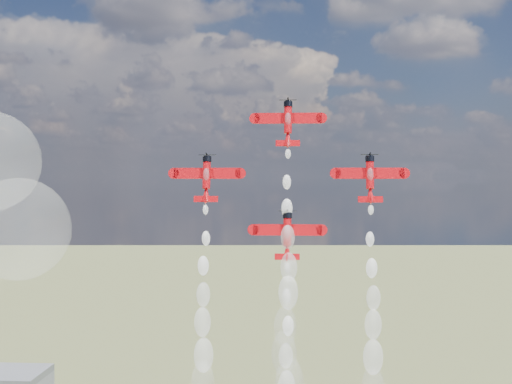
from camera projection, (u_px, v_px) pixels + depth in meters
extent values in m
cylinder|color=red|center=(288.00, 119.00, 136.41)|extent=(1.47, 2.51, 5.66)
cylinder|color=black|center=(288.00, 104.00, 136.92)|extent=(1.69, 1.86, 1.36)
cube|color=red|center=(288.00, 118.00, 136.83)|extent=(12.85, 0.64, 2.11)
cube|color=white|center=(270.00, 119.00, 137.20)|extent=(5.06, 0.14, 0.57)
cube|color=white|center=(306.00, 118.00, 136.71)|extent=(5.06, 0.14, 0.57)
cube|color=red|center=(288.00, 143.00, 135.44)|extent=(4.64, 0.35, 1.16)
cube|color=red|center=(288.00, 143.00, 134.63)|extent=(0.15, 2.02, 1.69)
ellipsoid|color=silver|center=(288.00, 119.00, 135.83)|extent=(1.16, 1.52, 2.76)
cone|color=red|center=(288.00, 139.00, 135.69)|extent=(1.47, 1.98, 2.97)
cylinder|color=red|center=(207.00, 175.00, 135.62)|extent=(1.47, 2.51, 5.66)
cylinder|color=black|center=(207.00, 159.00, 136.13)|extent=(1.69, 1.86, 1.36)
cube|color=red|center=(207.00, 173.00, 136.04)|extent=(12.85, 0.64, 2.11)
cube|color=white|center=(189.00, 173.00, 136.40)|extent=(5.06, 0.14, 0.57)
cube|color=white|center=(225.00, 173.00, 135.92)|extent=(5.06, 0.14, 0.57)
cube|color=red|center=(206.00, 199.00, 134.65)|extent=(4.64, 0.35, 1.16)
cube|color=red|center=(205.00, 199.00, 133.84)|extent=(0.15, 2.02, 1.69)
ellipsoid|color=silver|center=(206.00, 175.00, 135.04)|extent=(1.16, 1.52, 2.76)
cone|color=red|center=(206.00, 195.00, 134.90)|extent=(1.47, 1.98, 2.97)
cylinder|color=red|center=(370.00, 175.00, 133.48)|extent=(1.47, 2.51, 5.66)
cylinder|color=black|center=(370.00, 159.00, 133.99)|extent=(1.69, 1.86, 1.36)
cube|color=red|center=(370.00, 173.00, 133.90)|extent=(12.85, 0.64, 2.11)
cube|color=white|center=(351.00, 173.00, 134.27)|extent=(5.06, 0.14, 0.57)
cube|color=white|center=(388.00, 173.00, 133.79)|extent=(5.06, 0.14, 0.57)
cube|color=red|center=(370.00, 199.00, 132.51)|extent=(4.64, 0.35, 1.16)
cube|color=red|center=(371.00, 200.00, 131.70)|extent=(0.15, 2.02, 1.69)
ellipsoid|color=silver|center=(370.00, 174.00, 132.90)|extent=(1.16, 1.52, 2.76)
cone|color=red|center=(370.00, 195.00, 132.76)|extent=(1.47, 1.98, 2.97)
cylinder|color=red|center=(287.00, 231.00, 132.69)|extent=(1.47, 2.51, 5.66)
cylinder|color=black|center=(287.00, 216.00, 133.20)|extent=(1.69, 1.86, 1.36)
cube|color=red|center=(287.00, 230.00, 133.11)|extent=(12.85, 0.64, 2.11)
cube|color=white|center=(269.00, 230.00, 133.48)|extent=(5.06, 0.14, 0.57)
cube|color=white|center=(306.00, 230.00, 132.99)|extent=(5.06, 0.14, 0.57)
cube|color=red|center=(287.00, 257.00, 131.72)|extent=(4.64, 0.35, 1.16)
cube|color=red|center=(287.00, 258.00, 130.91)|extent=(0.15, 2.02, 1.69)
ellipsoid|color=silver|center=(287.00, 232.00, 132.11)|extent=(1.16, 1.52, 2.76)
cone|color=red|center=(287.00, 252.00, 131.97)|extent=(1.47, 1.98, 2.97)
sphere|color=white|center=(288.00, 154.00, 135.25)|extent=(1.05, 1.05, 1.05)
sphere|color=white|center=(287.00, 182.00, 134.38)|extent=(1.56, 1.56, 1.56)
sphere|color=white|center=(287.00, 208.00, 133.54)|extent=(2.08, 2.08, 2.08)
sphere|color=white|center=(288.00, 237.00, 132.41)|extent=(2.59, 2.59, 2.59)
sphere|color=white|center=(289.00, 267.00, 131.53)|extent=(3.10, 3.10, 3.10)
sphere|color=white|center=(288.00, 292.00, 130.75)|extent=(3.61, 3.61, 3.61)
sphere|color=white|center=(285.00, 326.00, 129.53)|extent=(4.12, 4.12, 4.12)
sphere|color=white|center=(284.00, 353.00, 129.42)|extent=(4.63, 4.63, 4.63)
sphere|color=white|center=(289.00, 383.00, 128.32)|extent=(5.14, 5.14, 5.14)
sphere|color=white|center=(206.00, 210.00, 134.34)|extent=(1.05, 1.05, 1.05)
sphere|color=white|center=(206.00, 238.00, 133.46)|extent=(1.56, 1.56, 1.56)
sphere|color=white|center=(203.00, 266.00, 132.54)|extent=(2.08, 2.08, 2.08)
sphere|color=white|center=(203.00, 295.00, 131.48)|extent=(2.59, 2.59, 2.59)
sphere|color=white|center=(202.00, 322.00, 130.89)|extent=(3.10, 3.10, 3.10)
sphere|color=white|center=(204.00, 355.00, 130.27)|extent=(3.61, 3.61, 3.61)
sphere|color=white|center=(203.00, 381.00, 128.61)|extent=(4.12, 4.12, 4.12)
sphere|color=white|center=(371.00, 210.00, 132.25)|extent=(1.05, 1.05, 1.05)
sphere|color=white|center=(370.00, 239.00, 131.24)|extent=(1.56, 1.56, 1.56)
sphere|color=white|center=(372.00, 268.00, 130.27)|extent=(2.08, 2.08, 2.08)
sphere|color=white|center=(373.00, 298.00, 129.60)|extent=(2.59, 2.59, 2.59)
sphere|color=white|center=(373.00, 325.00, 128.73)|extent=(3.10, 3.10, 3.10)
sphere|color=white|center=(373.00, 357.00, 127.66)|extent=(3.61, 3.61, 3.61)
sphere|color=white|center=(287.00, 267.00, 131.53)|extent=(1.05, 1.05, 1.05)
sphere|color=white|center=(287.00, 296.00, 130.46)|extent=(1.56, 1.56, 1.56)
sphere|color=white|center=(288.00, 326.00, 129.84)|extent=(2.08, 2.08, 2.08)
sphere|color=white|center=(286.00, 356.00, 129.07)|extent=(2.59, 2.59, 2.59)
sphere|color=white|center=(19.00, 229.00, 147.97)|extent=(21.37, 21.37, 21.37)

